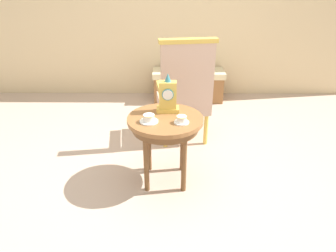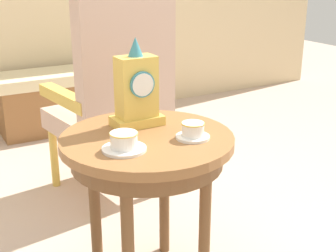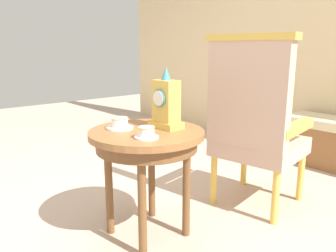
% 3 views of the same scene
% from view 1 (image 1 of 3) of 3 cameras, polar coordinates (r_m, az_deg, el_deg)
% --- Properties ---
extents(ground_plane, '(10.00, 10.00, 0.00)m').
position_cam_1_polar(ground_plane, '(2.82, -1.13, -9.58)').
color(ground_plane, '#BCA38E').
extents(side_table, '(0.63, 0.63, 0.62)m').
position_cam_1_polar(side_table, '(2.52, -0.52, -0.03)').
color(side_table, brown).
rests_on(side_table, ground).
extents(teacup_left, '(0.15, 0.15, 0.06)m').
position_cam_1_polar(teacup_left, '(2.40, -3.64, 1.38)').
color(teacup_left, white).
rests_on(teacup_left, side_table).
extents(teacup_right, '(0.12, 0.12, 0.06)m').
position_cam_1_polar(teacup_right, '(2.38, 2.57, 1.18)').
color(teacup_right, white).
rests_on(teacup_right, side_table).
extents(mantel_clock, '(0.19, 0.11, 0.34)m').
position_cam_1_polar(mantel_clock, '(2.54, -0.03, 5.56)').
color(mantel_clock, gold).
rests_on(mantel_clock, side_table).
extents(armchair, '(0.61, 0.60, 1.14)m').
position_cam_1_polar(armchair, '(3.17, 3.17, 6.78)').
color(armchair, '#CCA893').
rests_on(armchair, ground).
extents(window_bench, '(1.03, 0.40, 0.44)m').
position_cam_1_polar(window_bench, '(4.48, 3.82, 7.73)').
color(window_bench, beige).
rests_on(window_bench, ground).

